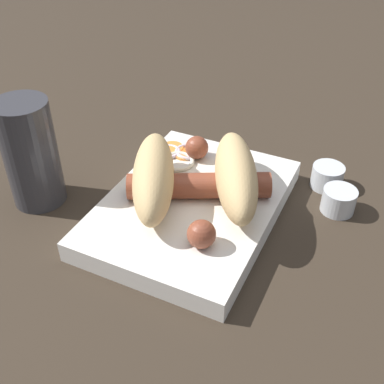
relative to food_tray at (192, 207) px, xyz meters
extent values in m
plane|color=#33281E|center=(0.00, 0.00, -0.01)|extent=(3.00, 3.00, 0.00)
cube|color=silver|center=(0.00, 0.00, 0.00)|extent=(0.26, 0.19, 0.03)
ellipsoid|color=tan|center=(0.02, -0.04, 0.04)|extent=(0.17, 0.11, 0.06)
ellipsoid|color=tan|center=(-0.02, 0.04, 0.04)|extent=(0.17, 0.11, 0.06)
cylinder|color=brown|center=(-0.01, 0.01, 0.03)|extent=(0.10, 0.16, 0.03)
sphere|color=brown|center=(0.07, 0.04, 0.03)|extent=(0.03, 0.03, 0.03)
sphere|color=brown|center=(-0.08, -0.03, 0.03)|extent=(0.03, 0.03, 0.03)
cylinder|color=orange|center=(-0.08, -0.05, 0.01)|extent=(0.03, 0.03, 0.00)
cylinder|color=#F99E4C|center=(-0.05, -0.08, 0.01)|extent=(0.03, 0.03, 0.00)
cylinder|color=orange|center=(-0.09, -0.07, 0.01)|extent=(0.04, 0.04, 0.00)
cylinder|color=orange|center=(-0.09, -0.04, 0.01)|extent=(0.03, 0.03, 0.00)
cylinder|color=#F99E4C|center=(-0.08, -0.05, 0.01)|extent=(0.03, 0.03, 0.00)
torus|color=silver|center=(-0.09, -0.05, 0.02)|extent=(0.04, 0.04, 0.01)
torus|color=silver|center=(-0.06, -0.05, 0.02)|extent=(0.04, 0.04, 0.01)
torus|color=silver|center=(-0.08, -0.07, 0.02)|extent=(0.03, 0.03, 0.00)
cylinder|color=silver|center=(-0.09, 0.16, 0.00)|extent=(0.04, 0.04, 0.03)
cylinder|color=gold|center=(-0.09, 0.16, -0.01)|extent=(0.03, 0.03, 0.01)
cylinder|color=silver|center=(-0.13, 0.13, 0.00)|extent=(0.04, 0.04, 0.03)
cylinder|color=#4C662D|center=(-0.13, 0.13, -0.01)|extent=(0.03, 0.03, 0.01)
cylinder|color=#333338|center=(0.05, -0.19, 0.05)|extent=(0.06, 0.06, 0.13)
camera|label=1|loc=(0.40, 0.19, 0.36)|focal=45.00mm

